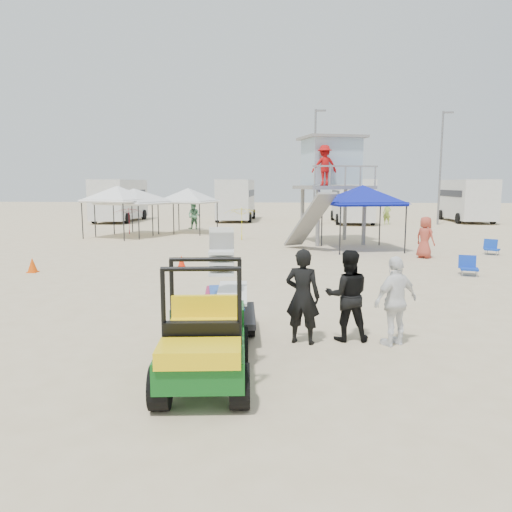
# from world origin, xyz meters

# --- Properties ---
(ground) EXTENTS (140.00, 140.00, 0.00)m
(ground) POSITION_xyz_m (0.00, 0.00, 0.00)
(ground) COLOR beige
(ground) RESTS_ON ground
(utility_cart) EXTENTS (1.40, 2.49, 1.81)m
(utility_cart) POSITION_xyz_m (0.00, -1.37, 0.84)
(utility_cart) COLOR #0C4F15
(utility_cart) RESTS_ON ground
(surf_trailer) EXTENTS (1.34, 2.25, 1.87)m
(surf_trailer) POSITION_xyz_m (0.01, 0.96, 0.76)
(surf_trailer) COLOR black
(surf_trailer) RESTS_ON ground
(man_left) EXTENTS (0.74, 0.58, 1.79)m
(man_left) POSITION_xyz_m (1.52, 0.66, 0.89)
(man_left) COLOR black
(man_left) RESTS_ON ground
(man_mid) EXTENTS (0.87, 0.69, 1.73)m
(man_mid) POSITION_xyz_m (2.37, 0.91, 0.87)
(man_mid) COLOR black
(man_mid) RESTS_ON ground
(man_right) EXTENTS (1.04, 0.87, 1.66)m
(man_right) POSITION_xyz_m (3.22, 0.66, 0.83)
(man_right) COLOR white
(man_right) RESTS_ON ground
(lifeguard_tower) EXTENTS (4.00, 4.00, 5.15)m
(lifeguard_tower) POSITION_xyz_m (3.31, 16.92, 3.84)
(lifeguard_tower) COLOR gray
(lifeguard_tower) RESTS_ON ground
(canopy_blue) EXTENTS (3.58, 3.58, 3.29)m
(canopy_blue) POSITION_xyz_m (4.50, 14.20, 2.75)
(canopy_blue) COLOR black
(canopy_blue) RESTS_ON ground
(canopy_white_a) EXTENTS (3.56, 3.56, 3.23)m
(canopy_white_a) POSITION_xyz_m (-8.14, 18.49, 2.69)
(canopy_white_a) COLOR black
(canopy_white_a) RESTS_ON ground
(canopy_white_b) EXTENTS (4.27, 4.27, 3.08)m
(canopy_white_b) POSITION_xyz_m (-7.53, 19.55, 2.53)
(canopy_white_b) COLOR black
(canopy_white_b) RESTS_ON ground
(canopy_white_c) EXTENTS (3.40, 3.40, 3.09)m
(canopy_white_c) POSITION_xyz_m (-4.80, 21.33, 2.54)
(canopy_white_c) COLOR black
(canopy_white_c) RESTS_ON ground
(umbrella_a) EXTENTS (2.05, 2.08, 1.57)m
(umbrella_a) POSITION_xyz_m (-8.16, 20.39, 0.78)
(umbrella_a) COLOR #B11227
(umbrella_a) RESTS_ON ground
(umbrella_b) EXTENTS (2.72, 2.72, 1.75)m
(umbrella_b) POSITION_xyz_m (-1.20, 17.66, 0.88)
(umbrella_b) COLOR yellow
(umbrella_b) RESTS_ON ground
(cone_near) EXTENTS (0.34, 0.34, 0.50)m
(cone_near) POSITION_xyz_m (-2.45, 8.43, 0.25)
(cone_near) COLOR #FF2408
(cone_near) RESTS_ON ground
(cone_far) EXTENTS (0.34, 0.34, 0.50)m
(cone_far) POSITION_xyz_m (-7.34, 7.59, 0.25)
(cone_far) COLOR #EE4D07
(cone_far) RESTS_ON ground
(beach_chair_a) EXTENTS (0.71, 0.78, 0.64)m
(beach_chair_a) POSITION_xyz_m (-2.06, 17.25, 0.31)
(beach_chair_a) COLOR #1E0E9F
(beach_chair_a) RESTS_ON ground
(beach_chair_b) EXTENTS (0.65, 0.71, 0.64)m
(beach_chair_b) POSITION_xyz_m (7.10, 8.04, 0.31)
(beach_chair_b) COLOR #1034AE
(beach_chair_b) RESTS_ON ground
(beach_chair_c) EXTENTS (0.73, 0.82, 0.64)m
(beach_chair_c) POSITION_xyz_m (9.76, 13.02, 0.31)
(beach_chair_c) COLOR #1039AD
(beach_chair_c) RESTS_ON ground
(rv_far_left) EXTENTS (2.64, 6.80, 3.25)m
(rv_far_left) POSITION_xyz_m (-12.00, 29.99, 1.80)
(rv_far_left) COLOR silver
(rv_far_left) RESTS_ON ground
(rv_mid_left) EXTENTS (2.65, 6.50, 3.25)m
(rv_mid_left) POSITION_xyz_m (-3.00, 31.49, 1.80)
(rv_mid_left) COLOR silver
(rv_mid_left) RESTS_ON ground
(rv_mid_right) EXTENTS (2.64, 7.00, 3.25)m
(rv_mid_right) POSITION_xyz_m (6.00, 29.99, 1.80)
(rv_mid_right) COLOR silver
(rv_mid_right) RESTS_ON ground
(rv_far_right) EXTENTS (2.64, 6.60, 3.25)m
(rv_far_right) POSITION_xyz_m (15.00, 31.49, 1.80)
(rv_far_right) COLOR silver
(rv_far_right) RESTS_ON ground
(light_pole_left) EXTENTS (0.14, 0.14, 8.00)m
(light_pole_left) POSITION_xyz_m (3.00, 27.00, 4.00)
(light_pole_left) COLOR slate
(light_pole_left) RESTS_ON ground
(light_pole_right) EXTENTS (0.14, 0.14, 8.00)m
(light_pole_right) POSITION_xyz_m (12.00, 28.50, 4.00)
(light_pole_right) COLOR slate
(light_pole_right) RESTS_ON ground
(distant_beachgoers) EXTENTS (14.15, 17.51, 1.74)m
(distant_beachgoers) POSITION_xyz_m (1.47, 20.39, 0.84)
(distant_beachgoers) COLOR #B24332
(distant_beachgoers) RESTS_ON ground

